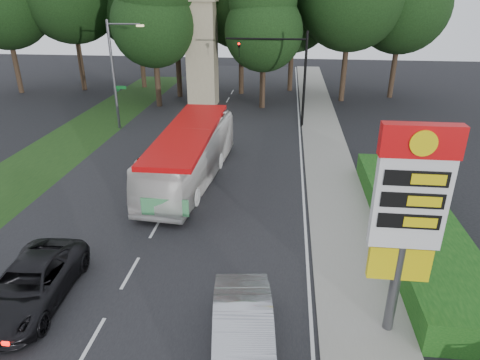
# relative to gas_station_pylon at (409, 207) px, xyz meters

# --- Properties ---
(ground) EXTENTS (120.00, 120.00, 0.00)m
(ground) POSITION_rel_gas_station_pylon_xyz_m (-9.20, -1.99, -4.45)
(ground) COLOR black
(ground) RESTS_ON ground
(road_surface) EXTENTS (14.00, 80.00, 0.02)m
(road_surface) POSITION_rel_gas_station_pylon_xyz_m (-9.20, 10.01, -4.44)
(road_surface) COLOR black
(road_surface) RESTS_ON ground
(sidewalk_right) EXTENTS (3.00, 80.00, 0.12)m
(sidewalk_right) POSITION_rel_gas_station_pylon_xyz_m (-0.70, 10.01, -4.39)
(sidewalk_right) COLOR gray
(sidewalk_right) RESTS_ON ground
(grass_verge_left) EXTENTS (5.00, 50.00, 0.02)m
(grass_verge_left) POSITION_rel_gas_station_pylon_xyz_m (-18.70, 16.01, -4.44)
(grass_verge_left) COLOR #193814
(grass_verge_left) RESTS_ON ground
(hedge) EXTENTS (3.00, 14.00, 1.20)m
(hedge) POSITION_rel_gas_station_pylon_xyz_m (2.30, 6.01, -3.85)
(hedge) COLOR #124512
(hedge) RESTS_ON ground
(gas_station_pylon) EXTENTS (2.10, 0.45, 6.85)m
(gas_station_pylon) POSITION_rel_gas_station_pylon_xyz_m (0.00, 0.00, 0.00)
(gas_station_pylon) COLOR #59595E
(gas_station_pylon) RESTS_ON ground
(traffic_signal_mast) EXTENTS (6.10, 0.35, 7.20)m
(traffic_signal_mast) POSITION_rel_gas_station_pylon_xyz_m (-3.52, 22.00, 0.22)
(traffic_signal_mast) COLOR black
(traffic_signal_mast) RESTS_ON ground
(streetlight_signs) EXTENTS (2.75, 0.98, 8.00)m
(streetlight_signs) POSITION_rel_gas_station_pylon_xyz_m (-16.19, 20.01, -0.01)
(streetlight_signs) COLOR #59595E
(streetlight_signs) RESTS_ON ground
(monument) EXTENTS (3.00, 3.00, 10.05)m
(monument) POSITION_rel_gas_station_pylon_xyz_m (-11.20, 28.01, 0.66)
(monument) COLOR tan
(monument) RESTS_ON ground
(tree_monument_left) EXTENTS (7.28, 7.28, 14.30)m
(tree_monument_left) POSITION_rel_gas_station_pylon_xyz_m (-15.20, 27.01, 4.23)
(tree_monument_left) COLOR #2D2116
(tree_monument_left) RESTS_ON ground
(tree_monument_right) EXTENTS (6.72, 6.72, 13.20)m
(tree_monument_right) POSITION_rel_gas_station_pylon_xyz_m (-5.70, 27.51, 3.56)
(tree_monument_right) COLOR #2D2116
(tree_monument_right) RESTS_ON ground
(transit_bus) EXTENTS (3.52, 11.08, 3.04)m
(transit_bus) POSITION_rel_gas_station_pylon_xyz_m (-8.70, 10.78, -2.93)
(transit_bus) COLOR white
(transit_bus) RESTS_ON ground
(sedan_silver) EXTENTS (2.37, 5.19, 1.65)m
(sedan_silver) POSITION_rel_gas_station_pylon_xyz_m (-4.48, -1.55, -3.62)
(sedan_silver) COLOR #AAABB1
(sedan_silver) RESTS_ON ground
(suv_charcoal) EXTENTS (2.68, 5.36, 1.46)m
(suv_charcoal) POSITION_rel_gas_station_pylon_xyz_m (-12.00, 0.08, -3.72)
(suv_charcoal) COLOR black
(suv_charcoal) RESTS_ON ground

